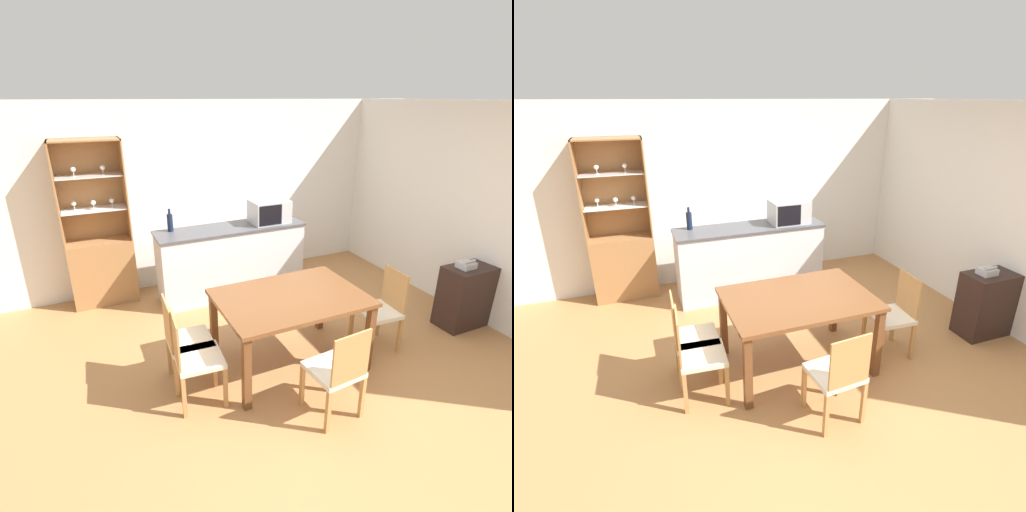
% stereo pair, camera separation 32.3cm
% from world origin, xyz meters
% --- Properties ---
extents(ground_plane, '(18.00, 18.00, 0.00)m').
position_xyz_m(ground_plane, '(0.00, 0.00, 0.00)').
color(ground_plane, '#B27A47').
extents(wall_back, '(6.80, 0.06, 2.55)m').
position_xyz_m(wall_back, '(0.00, 2.63, 1.27)').
color(wall_back, white).
rests_on(wall_back, ground_plane).
extents(wall_right, '(0.06, 4.60, 2.55)m').
position_xyz_m(wall_right, '(2.58, 0.30, 1.27)').
color(wall_right, white).
rests_on(wall_right, ground_plane).
extents(kitchen_counter, '(2.01, 0.55, 0.97)m').
position_xyz_m(kitchen_counter, '(0.05, 1.94, 0.48)').
color(kitchen_counter, silver).
rests_on(kitchen_counter, ground_plane).
extents(display_cabinet, '(0.80, 0.38, 2.12)m').
position_xyz_m(display_cabinet, '(-1.58, 2.42, 0.60)').
color(display_cabinet, '#A37042').
rests_on(display_cabinet, ground_plane).
extents(dining_table, '(1.43, 0.99, 0.77)m').
position_xyz_m(dining_table, '(0.01, 0.20, 0.67)').
color(dining_table, brown).
rests_on(dining_table, ground_plane).
extents(dining_chair_side_left_far, '(0.42, 0.42, 0.89)m').
position_xyz_m(dining_chair_side_left_far, '(-1.03, 0.35, 0.45)').
color(dining_chair_side_left_far, beige).
rests_on(dining_chair_side_left_far, ground_plane).
extents(dining_chair_side_left_near, '(0.43, 0.43, 0.89)m').
position_xyz_m(dining_chair_side_left_near, '(-1.03, 0.06, 0.45)').
color(dining_chair_side_left_near, beige).
rests_on(dining_chair_side_left_near, ground_plane).
extents(dining_chair_head_near, '(0.43, 0.43, 0.89)m').
position_xyz_m(dining_chair_head_near, '(0.01, -0.61, 0.45)').
color(dining_chair_head_near, beige).
rests_on(dining_chair_head_near, ground_plane).
extents(dining_chair_side_right_near, '(0.43, 0.43, 0.89)m').
position_xyz_m(dining_chair_side_right_near, '(1.04, 0.05, 0.45)').
color(dining_chair_side_right_near, beige).
rests_on(dining_chair_side_right_near, ground_plane).
extents(microwave, '(0.51, 0.38, 0.31)m').
position_xyz_m(microwave, '(0.62, 1.93, 1.12)').
color(microwave, '#B7BABF').
rests_on(microwave, kitchen_counter).
extents(wine_bottle, '(0.07, 0.07, 0.30)m').
position_xyz_m(wine_bottle, '(-0.71, 2.10, 1.09)').
color(wine_bottle, '#141E38').
rests_on(wine_bottle, kitchen_counter).
extents(side_cabinet, '(0.58, 0.35, 0.75)m').
position_xyz_m(side_cabinet, '(2.26, 0.00, 0.38)').
color(side_cabinet, black).
rests_on(side_cabinet, ground_plane).
extents(telephone, '(0.18, 0.15, 0.11)m').
position_xyz_m(telephone, '(2.19, 0.01, 0.79)').
color(telephone, '#B7B7BC').
rests_on(telephone, side_cabinet).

